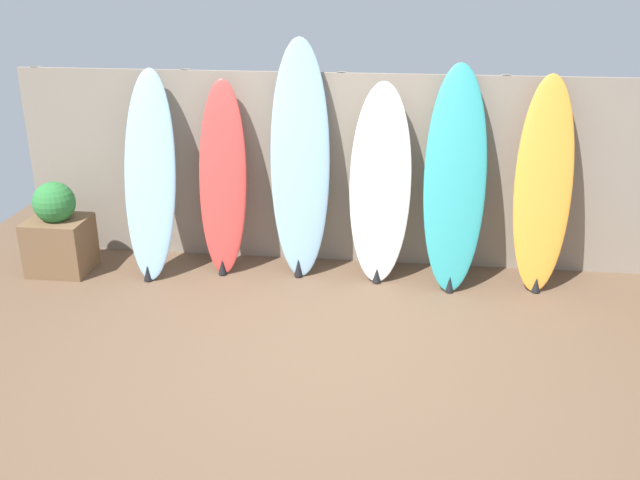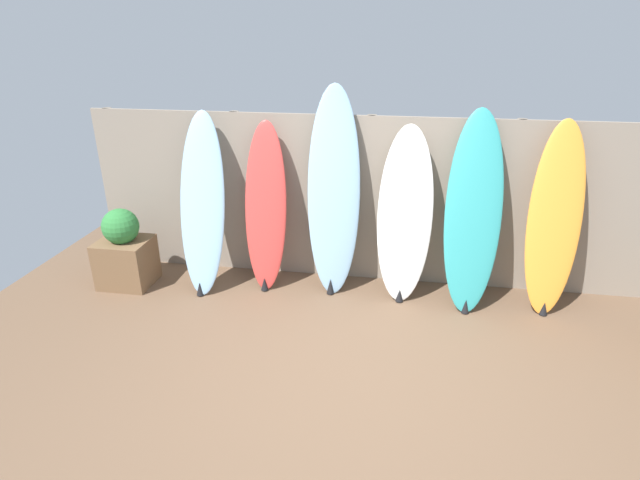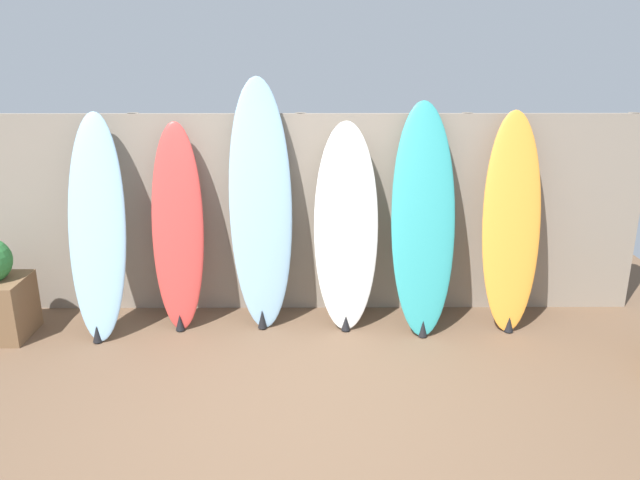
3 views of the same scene
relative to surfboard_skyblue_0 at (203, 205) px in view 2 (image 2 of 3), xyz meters
name	(u,v)px [view 2 (image 2 of 3)]	position (x,y,z in m)	size (l,w,h in m)	color
ground	(345,395)	(1.69, -1.57, -0.91)	(7.68, 7.68, 0.00)	brown
fence_back	(369,201)	(1.69, 0.44, -0.01)	(6.08, 0.11, 1.80)	gray
surfboard_skyblue_0	(203,205)	(0.00, 0.00, 0.00)	(0.53, 0.71, 1.85)	#8CB7D6
surfboard_red_1	(266,209)	(0.64, 0.12, -0.05)	(0.46, 0.46, 1.76)	#D13D38
surfboard_skyblue_2	(334,194)	(1.35, 0.16, 0.13)	(0.59, 0.51, 2.12)	#8CB7D6
surfboard_white_3	(405,216)	(2.07, 0.11, -0.04)	(0.55, 0.44, 1.76)	white
surfboard_teal_4	(473,214)	(2.72, 0.07, 0.04)	(0.55, 0.64, 1.93)	teal
surfboard_orange_5	(554,221)	(3.48, 0.10, 0.00)	(0.52, 0.53, 1.85)	orange
planter_box	(125,252)	(-0.88, -0.14, -0.53)	(0.54, 0.48, 0.87)	brown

